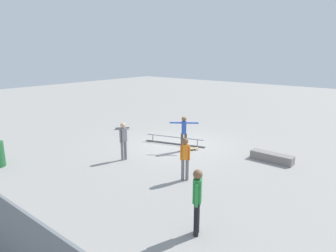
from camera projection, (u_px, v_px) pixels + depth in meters
ground_plane at (179, 146)px, 14.23m from camera, size 60.00×60.00×0.00m
grind_rail at (174, 141)px, 14.43m from camera, size 2.98×1.12×0.38m
skate_ledge at (272, 157)px, 12.15m from camera, size 1.71×0.47×0.35m
skater_main at (184, 131)px, 13.26m from camera, size 1.09×0.80×1.59m
skateboard_main at (190, 149)px, 13.55m from camera, size 0.66×0.74×0.09m
bystander_orange_shirt at (185, 157)px, 10.20m from camera, size 0.32×0.26×1.52m
bystander_green_shirt at (197, 199)px, 7.09m from camera, size 0.27×0.37×1.69m
bystander_grey_shirt at (123, 139)px, 12.15m from camera, size 0.22×0.36×1.58m
loose_skateboard_black at (122, 128)px, 17.22m from camera, size 0.69×0.72×0.09m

